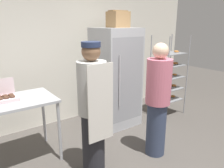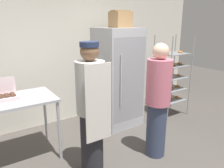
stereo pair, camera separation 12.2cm
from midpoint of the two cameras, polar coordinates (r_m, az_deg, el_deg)
The scene contains 8 objects.
back_wall at distance 4.39m, azimuth -10.48°, elevation 8.59°, with size 6.40×0.12×2.79m, color silver.
refrigerator at distance 4.13m, azimuth 2.39°, elevation 1.67°, with size 0.74×0.77×1.83m.
baking_rack at distance 4.74m, azimuth 16.05°, elevation 1.72°, with size 0.65×0.49×1.68m.
prep_counter at distance 3.25m, azimuth -24.19°, elevation -5.47°, with size 1.18×0.73×0.92m.
donut_box at distance 3.23m, azimuth -24.82°, elevation -2.87°, with size 0.29×0.24×0.28m.
cardboard_storage_box at distance 4.12m, azimuth 3.11°, elevation 16.53°, with size 0.34×0.32×0.30m.
person_baker at distance 2.74m, azimuth -4.17°, elevation -6.31°, with size 0.36×0.38×1.71m.
person_customer at distance 3.18m, azimuth 12.95°, elevation -4.35°, with size 0.35×0.35×1.66m.
Camera 2 is at (-1.66, -1.75, 1.91)m, focal length 35.00 mm.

